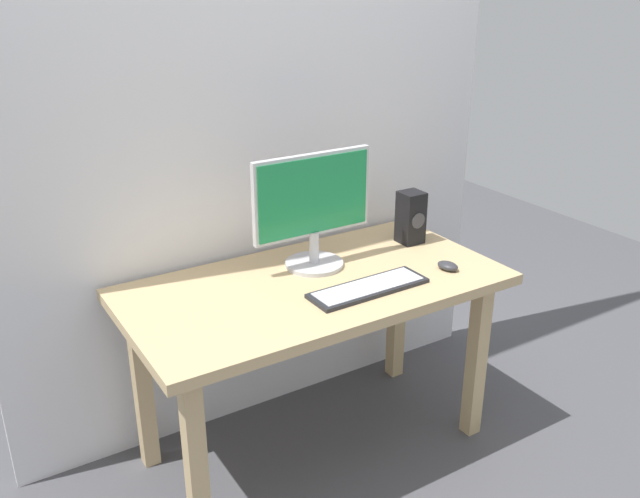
{
  "coord_description": "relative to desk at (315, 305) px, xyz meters",
  "views": [
    {
      "loc": [
        -1.13,
        -1.86,
        1.73
      ],
      "look_at": [
        0.02,
        0.0,
        0.83
      ],
      "focal_mm": 38.33,
      "sensor_mm": 36.0,
      "label": 1
    }
  ],
  "objects": [
    {
      "name": "desk",
      "position": [
        0.0,
        0.0,
        0.0
      ],
      "size": [
        1.34,
        0.69,
        0.71
      ],
      "color": "tan",
      "rests_on": "ground_plane"
    },
    {
      "name": "speaker_right",
      "position": [
        0.52,
        0.12,
        0.2
      ],
      "size": [
        0.09,
        0.09,
        0.21
      ],
      "color": "black",
      "rests_on": "desk"
    },
    {
      "name": "monitor",
      "position": [
        0.07,
        0.13,
        0.32
      ],
      "size": [
        0.47,
        0.22,
        0.42
      ],
      "color": "silver",
      "rests_on": "desk"
    },
    {
      "name": "mouse",
      "position": [
        0.47,
        -0.17,
        0.11
      ],
      "size": [
        0.07,
        0.09,
        0.03
      ],
      "primitive_type": "ellipsoid",
      "rotation": [
        0.0,
        0.0,
        0.22
      ],
      "color": "#333338",
      "rests_on": "desk"
    },
    {
      "name": "keyboard_primary",
      "position": [
        0.12,
        -0.15,
        0.1
      ],
      "size": [
        0.43,
        0.14,
        0.02
      ],
      "color": "#232328",
      "rests_on": "desk"
    },
    {
      "name": "wall_back",
      "position": [
        0.0,
        0.38,
        0.88
      ],
      "size": [
        2.07,
        0.04,
        3.0
      ],
      "primitive_type": "cube",
      "color": "silver",
      "rests_on": "ground_plane"
    },
    {
      "name": "ground_plane",
      "position": [
        0.0,
        0.0,
        -0.62
      ],
      "size": [
        6.0,
        6.0,
        0.0
      ],
      "primitive_type": "plane",
      "color": "#4C4C51"
    }
  ]
}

